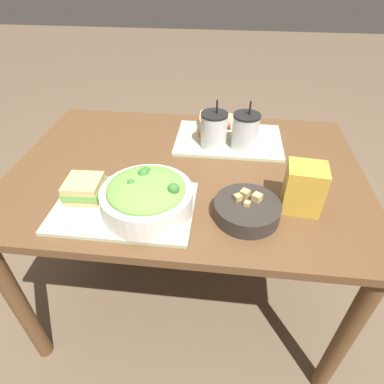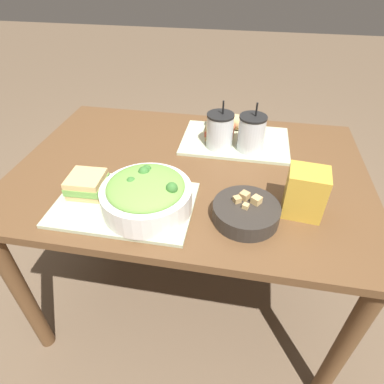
{
  "view_description": "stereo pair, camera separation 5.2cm",
  "coord_description": "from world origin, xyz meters",
  "px_view_note": "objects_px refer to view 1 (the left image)",
  "views": [
    {
      "loc": [
        0.13,
        -0.98,
        1.44
      ],
      "look_at": [
        0.04,
        -0.2,
        0.81
      ],
      "focal_mm": 30.0,
      "sensor_mm": 36.0,
      "label": 1
    },
    {
      "loc": [
        0.18,
        -0.98,
        1.44
      ],
      "look_at": [
        0.04,
        -0.2,
        0.81
      ],
      "focal_mm": 30.0,
      "sensor_mm": 36.0,
      "label": 2
    }
  ],
  "objects_px": {
    "sandwich_near": "(85,188)",
    "soup_bowl": "(247,209)",
    "baguette_near": "(151,179)",
    "drink_cup_dark": "(214,131)",
    "sandwich_far": "(213,129)",
    "drink_cup_red": "(245,132)",
    "chip_bag": "(304,188)",
    "baguette_far": "(217,119)",
    "salad_bowl": "(147,196)"
  },
  "relations": [
    {
      "from": "sandwich_near",
      "to": "soup_bowl",
      "type": "bearing_deg",
      "value": -5.16
    },
    {
      "from": "baguette_near",
      "to": "drink_cup_dark",
      "type": "bearing_deg",
      "value": -40.25
    },
    {
      "from": "soup_bowl",
      "to": "drink_cup_dark",
      "type": "height_order",
      "value": "drink_cup_dark"
    },
    {
      "from": "sandwich_far",
      "to": "drink_cup_red",
      "type": "xyz_separation_m",
      "value": [
        0.13,
        -0.08,
        0.03
      ]
    },
    {
      "from": "sandwich_near",
      "to": "drink_cup_red",
      "type": "xyz_separation_m",
      "value": [
        0.51,
        0.37,
        0.03
      ]
    },
    {
      "from": "sandwich_far",
      "to": "chip_bag",
      "type": "height_order",
      "value": "chip_bag"
    },
    {
      "from": "drink_cup_red",
      "to": "baguette_far",
      "type": "bearing_deg",
      "value": 124.13
    },
    {
      "from": "baguette_near",
      "to": "drink_cup_red",
      "type": "bearing_deg",
      "value": -54.05
    },
    {
      "from": "baguette_far",
      "to": "drink_cup_dark",
      "type": "relative_size",
      "value": 0.77
    },
    {
      "from": "soup_bowl",
      "to": "sandwich_near",
      "type": "height_order",
      "value": "sandwich_near"
    },
    {
      "from": "sandwich_near",
      "to": "drink_cup_dark",
      "type": "xyz_separation_m",
      "value": [
        0.39,
        0.37,
        0.03
      ]
    },
    {
      "from": "salad_bowl",
      "to": "baguette_near",
      "type": "relative_size",
      "value": 1.82
    },
    {
      "from": "chip_bag",
      "to": "drink_cup_red",
      "type": "bearing_deg",
      "value": 123.32
    },
    {
      "from": "baguette_far",
      "to": "chip_bag",
      "type": "xyz_separation_m",
      "value": [
        0.29,
        -0.5,
        0.03
      ]
    },
    {
      "from": "sandwich_far",
      "to": "drink_cup_red",
      "type": "distance_m",
      "value": 0.15
    },
    {
      "from": "drink_cup_dark",
      "to": "chip_bag",
      "type": "height_order",
      "value": "drink_cup_dark"
    },
    {
      "from": "salad_bowl",
      "to": "drink_cup_red",
      "type": "distance_m",
      "value": 0.51
    },
    {
      "from": "drink_cup_red",
      "to": "chip_bag",
      "type": "height_order",
      "value": "drink_cup_red"
    },
    {
      "from": "soup_bowl",
      "to": "baguette_far",
      "type": "bearing_deg",
      "value": 102.04
    },
    {
      "from": "chip_bag",
      "to": "soup_bowl",
      "type": "bearing_deg",
      "value": -153.34
    },
    {
      "from": "baguette_near",
      "to": "drink_cup_red",
      "type": "height_order",
      "value": "drink_cup_red"
    },
    {
      "from": "baguette_near",
      "to": "drink_cup_red",
      "type": "xyz_separation_m",
      "value": [
        0.31,
        0.3,
        0.03
      ]
    },
    {
      "from": "sandwich_far",
      "to": "drink_cup_red",
      "type": "height_order",
      "value": "drink_cup_red"
    },
    {
      "from": "salad_bowl",
      "to": "baguette_far",
      "type": "bearing_deg",
      "value": 72.98
    },
    {
      "from": "sandwich_far",
      "to": "chip_bag",
      "type": "xyz_separation_m",
      "value": [
        0.3,
        -0.41,
        0.03
      ]
    },
    {
      "from": "sandwich_far",
      "to": "drink_cup_dark",
      "type": "xyz_separation_m",
      "value": [
        0.01,
        -0.08,
        0.03
      ]
    },
    {
      "from": "salad_bowl",
      "to": "chip_bag",
      "type": "bearing_deg",
      "value": 9.81
    },
    {
      "from": "salad_bowl",
      "to": "soup_bowl",
      "type": "bearing_deg",
      "value": 3.42
    },
    {
      "from": "sandwich_far",
      "to": "salad_bowl",
      "type": "bearing_deg",
      "value": -108.01
    },
    {
      "from": "sandwich_near",
      "to": "chip_bag",
      "type": "height_order",
      "value": "chip_bag"
    },
    {
      "from": "soup_bowl",
      "to": "drink_cup_dark",
      "type": "bearing_deg",
      "value": 107.7
    },
    {
      "from": "sandwich_near",
      "to": "chip_bag",
      "type": "distance_m",
      "value": 0.68
    },
    {
      "from": "baguette_near",
      "to": "chip_bag",
      "type": "relative_size",
      "value": 1.0
    },
    {
      "from": "baguette_near",
      "to": "chip_bag",
      "type": "height_order",
      "value": "chip_bag"
    },
    {
      "from": "baguette_near",
      "to": "baguette_far",
      "type": "bearing_deg",
      "value": -30.13
    },
    {
      "from": "sandwich_far",
      "to": "drink_cup_red",
      "type": "bearing_deg",
      "value": -31.1
    },
    {
      "from": "baguette_near",
      "to": "baguette_far",
      "type": "distance_m",
      "value": 0.51
    },
    {
      "from": "sandwich_far",
      "to": "baguette_far",
      "type": "distance_m",
      "value": 0.09
    },
    {
      "from": "baguette_near",
      "to": "sandwich_far",
      "type": "relative_size",
      "value": 1.29
    },
    {
      "from": "baguette_far",
      "to": "chip_bag",
      "type": "height_order",
      "value": "chip_bag"
    },
    {
      "from": "salad_bowl",
      "to": "baguette_far",
      "type": "xyz_separation_m",
      "value": [
        0.18,
        0.59,
        -0.02
      ]
    },
    {
      "from": "salad_bowl",
      "to": "baguette_far",
      "type": "height_order",
      "value": "salad_bowl"
    },
    {
      "from": "soup_bowl",
      "to": "drink_cup_dark",
      "type": "relative_size",
      "value": 1.04
    },
    {
      "from": "soup_bowl",
      "to": "baguette_far",
      "type": "height_order",
      "value": "baguette_far"
    },
    {
      "from": "salad_bowl",
      "to": "chip_bag",
      "type": "relative_size",
      "value": 1.81
    },
    {
      "from": "salad_bowl",
      "to": "soup_bowl",
      "type": "relative_size",
      "value": 1.37
    },
    {
      "from": "drink_cup_dark",
      "to": "drink_cup_red",
      "type": "bearing_deg",
      "value": 0.0
    },
    {
      "from": "sandwich_near",
      "to": "baguette_far",
      "type": "relative_size",
      "value": 0.8
    },
    {
      "from": "sandwich_far",
      "to": "sandwich_near",
      "type": "bearing_deg",
      "value": -129.59
    },
    {
      "from": "sandwich_far",
      "to": "baguette_far",
      "type": "height_order",
      "value": "baguette_far"
    }
  ]
}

